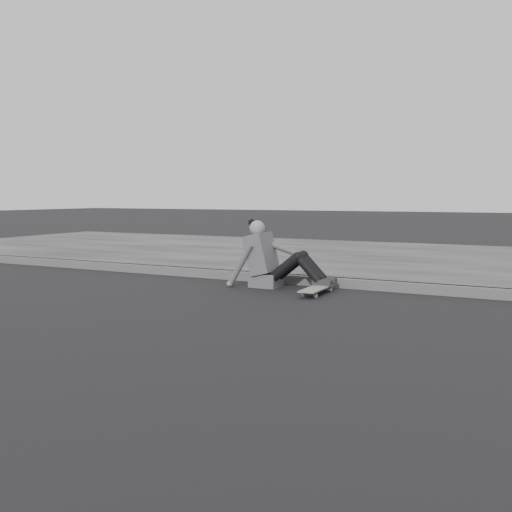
# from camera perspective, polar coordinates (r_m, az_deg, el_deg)

# --- Properties ---
(ground) EXTENTS (80.00, 80.00, 0.00)m
(ground) POSITION_cam_1_polar(r_m,az_deg,el_deg) (4.58, 24.09, -9.37)
(ground) COLOR black
(ground) RESTS_ON ground
(skateboard) EXTENTS (0.20, 0.78, 0.09)m
(skateboard) POSITION_cam_1_polar(r_m,az_deg,el_deg) (6.88, 6.16, -3.24)
(skateboard) COLOR gray
(skateboard) RESTS_ON ground
(seated_woman) EXTENTS (1.38, 0.46, 0.88)m
(seated_woman) POSITION_cam_1_polar(r_m,az_deg,el_deg) (7.34, 1.47, -0.34)
(seated_woman) COLOR #4D4D50
(seated_woman) RESTS_ON ground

